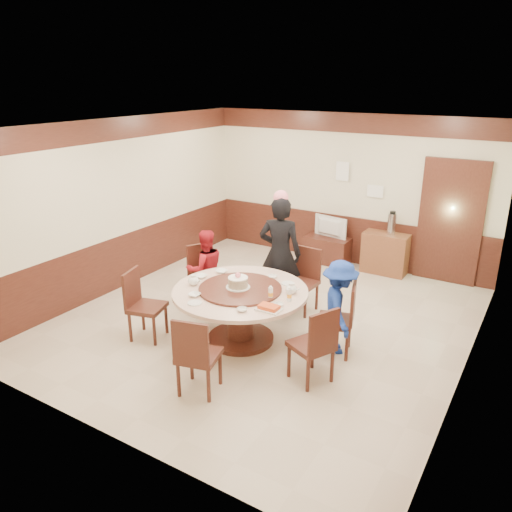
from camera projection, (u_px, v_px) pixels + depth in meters
The scene contains 31 objects.
room at pixel (267, 251), 7.03m from camera, with size 6.00×6.04×2.84m.
banquet_table at pixel (240, 305), 6.65m from camera, with size 1.80×1.80×0.78m.
chair_0 at pixel (336, 331), 6.43m from camera, with size 0.55×0.55×0.97m.
chair_1 at pixel (302, 292), 7.61m from camera, with size 0.47×0.47×0.97m.
chair_2 at pixel (206, 288), 7.76m from camera, with size 0.60×0.59×0.97m.
chair_3 at pixel (146, 317), 6.81m from camera, with size 0.55×0.54×0.97m.
chair_4 at pixel (199, 368), 5.62m from camera, with size 0.54×0.54×0.97m.
chair_5 at pixel (312, 357), 5.83m from camera, with size 0.59×0.59×0.97m.
person_standing at pixel (280, 254), 7.51m from camera, with size 0.64×0.42×1.77m, color black.
person_red at pixel (206, 269), 7.65m from camera, with size 0.60×0.47×1.24m, color #A51620.
person_blue at pixel (339, 307), 6.37m from camera, with size 0.81×0.46×1.25m, color navy.
birthday_cake at pixel (238, 282), 6.55m from camera, with size 0.32×0.32×0.21m.
teapot_left at pixel (193, 281), 6.71m from camera, with size 0.17×0.15×0.13m, color white.
teapot_right at pixel (291, 289), 6.45m from camera, with size 0.17×0.15×0.13m, color white.
bowl_0 at pixel (222, 271), 7.14m from camera, with size 0.16×0.16×0.04m, color white.
bowl_1 at pixel (242, 310), 5.97m from camera, with size 0.13×0.13×0.04m, color white.
bowl_2 at pixel (194, 295), 6.37m from camera, with size 0.15×0.15×0.04m, color white.
bowl_3 at pixel (279, 305), 6.10m from camera, with size 0.12×0.12×0.04m, color white.
bowl_4 at pixel (201, 276), 6.96m from camera, with size 0.16×0.16×0.04m, color white.
bowl_5 at pixel (273, 277), 6.95m from camera, with size 0.13×0.13×0.04m, color white.
saucer_near at pixel (195, 303), 6.18m from camera, with size 0.18×0.18×0.01m, color white.
saucer_far at pixel (288, 284), 6.76m from camera, with size 0.18×0.18×0.01m, color white.
shrimp_platter at pixel (269, 308), 6.00m from camera, with size 0.30×0.20×0.06m.
bottle_0 at pixel (271, 293), 6.27m from camera, with size 0.06×0.06×0.16m, color white.
bottle_1 at pixel (289, 295), 6.22m from camera, with size 0.06×0.06×0.16m, color white.
tv_stand at pixel (327, 250), 9.63m from camera, with size 0.85×0.45×0.50m, color #411C14.
television at pixel (328, 227), 9.48m from camera, with size 0.70×0.09×0.40m, color gray.
side_cabinet at pixel (385, 253), 9.06m from camera, with size 0.80×0.40×0.75m, color brown.
thermos at pixel (392, 224), 8.84m from camera, with size 0.15×0.15×0.38m, color silver.
notice_left at pixel (342, 171), 9.22m from camera, with size 0.25×0.00×0.35m, color white.
notice_right at pixel (375, 191), 9.01m from camera, with size 0.30×0.00×0.22m, color white.
Camera 1 is at (3.33, -5.74, 3.40)m, focal length 35.00 mm.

